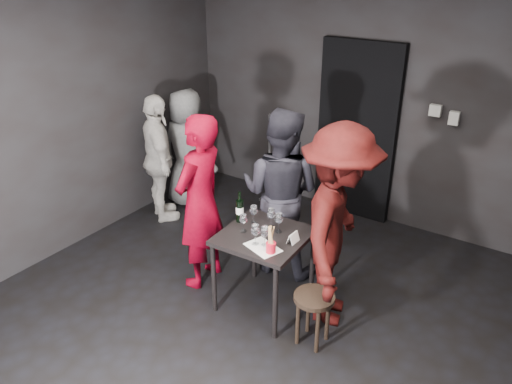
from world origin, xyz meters
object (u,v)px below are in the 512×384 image
Objects in this scene: bystander_cream at (159,158)px; woman_black at (281,183)px; server_red at (199,191)px; wine_bottle at (240,210)px; hand_truck at (279,185)px; tasting_table at (264,244)px; bystander_grey at (188,149)px; breadstick_cup at (271,240)px; stool at (314,305)px; man_maroon at (339,209)px.

woman_black is at bearing -148.33° from bystander_cream.
server_red is 0.43m from wine_bottle.
wine_bottle is at bearing -66.91° from hand_truck.
tasting_table is 0.38m from wine_bottle.
hand_truck is 1.27m from bystander_grey.
woman_black is at bearing 109.18° from tasting_table.
breadstick_cup is (0.20, -0.21, 0.21)m from tasting_table.
wine_bottle reaches higher than stool.
wine_bottle is at bearing 95.75° from server_red.
server_red reaches higher than breadstick_cup.
hand_truck reaches higher than stool.
man_maroon is (0.58, 0.22, 0.42)m from tasting_table.
woman_black reaches higher than hand_truck.
hand_truck is 1.50× the size of tasting_table.
woman_black is 1.80m from bystander_grey.
hand_truck reaches higher than breadstick_cup.
woman_black reaches higher than breadstick_cup.
wine_bottle is at bearing 71.74° from woman_black.
woman_black reaches higher than stool.
stool is at bearing -17.05° from tasting_table.
server_red is at bearing 127.95° from bystander_grey.
hand_truck is 0.72× the size of bystander_cream.
bystander_cream is 1.76m from wine_bottle.
wine_bottle is at bearing 137.82° from bystander_grey.
wine_bottle is (-0.31, 0.07, 0.21)m from tasting_table.
bystander_cream is 2.34m from breadstick_cup.
wine_bottle is (1.60, -1.13, 0.11)m from bystander_grey.
stool is at bearing -50.43° from hand_truck.
server_red is 0.80m from woman_black.
stool is 2.90m from bystander_grey.
wine_bottle is (-0.89, -0.15, -0.21)m from man_maroon.
breadstick_cup is at bearing 107.93° from woman_black.
server_red is at bearing 171.78° from stool.
man_maroon is at bearing 21.09° from tasting_table.
bystander_grey is 1.96m from wine_bottle.
man_maroon is 1.36× the size of bystander_cream.
bystander_cream reaches higher than breadstick_cup.
man_maroon is 7.29× the size of wine_bottle.
breadstick_cup is (2.15, -0.94, 0.08)m from bystander_cream.
tasting_table is 2.26m from bystander_grey.
server_red reaches higher than hand_truck.
woman_black is 1.27× the size of bystander_grey.
wine_bottle is at bearing -166.75° from bystander_cream.
wine_bottle is 1.14× the size of breadstick_cup.
stool is 1.60× the size of wine_bottle.
bystander_cream is at bearing 158.22° from wine_bottle.
woman_black is 0.89× the size of man_maroon.
tasting_table is at bearing 94.85° from man_maroon.
bystander_grey is 5.86× the size of breadstick_cup.
bystander_grey is (-1.69, 0.58, -0.20)m from woman_black.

